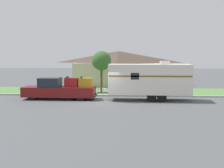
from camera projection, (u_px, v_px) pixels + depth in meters
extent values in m
plane|color=#515456|center=(104.00, 102.00, 26.13)|extent=(120.00, 120.00, 0.00)
cube|color=#ADADA8|center=(108.00, 95.00, 29.85)|extent=(80.00, 0.30, 0.14)
cube|color=#568442|center=(111.00, 91.00, 33.47)|extent=(80.00, 7.00, 0.03)
cube|color=beige|center=(119.00, 74.00, 40.36)|extent=(10.79, 6.70, 2.90)
pyramid|color=#4C3D33|center=(119.00, 57.00, 40.14)|extent=(11.66, 7.24, 1.48)
cube|color=#4C3828|center=(117.00, 79.00, 37.10)|extent=(1.00, 0.06, 2.10)
cylinder|color=black|center=(32.00, 95.00, 27.19)|extent=(0.91, 0.28, 0.91)
cylinder|color=black|center=(38.00, 93.00, 28.74)|extent=(0.91, 0.28, 0.91)
cylinder|color=black|center=(80.00, 96.00, 26.87)|extent=(0.91, 0.28, 0.91)
cylinder|color=black|center=(83.00, 93.00, 28.42)|extent=(0.91, 0.28, 0.91)
cube|color=maroon|center=(43.00, 91.00, 27.88)|extent=(3.51, 1.93, 0.87)
cube|color=#19232D|center=(50.00, 82.00, 27.75)|extent=(1.83, 1.77, 0.81)
cube|color=maroon|center=(79.00, 92.00, 27.64)|extent=(2.88, 1.93, 0.87)
cube|color=#333333|center=(95.00, 95.00, 27.56)|extent=(0.12, 1.73, 0.20)
cube|color=maroon|center=(71.00, 82.00, 27.61)|extent=(1.15, 0.81, 0.80)
cube|color=black|center=(67.00, 77.00, 27.59)|extent=(0.10, 0.89, 0.08)
cube|color=olive|center=(86.00, 82.00, 27.51)|extent=(1.15, 0.81, 0.80)
cube|color=black|center=(81.00, 77.00, 27.49)|extent=(0.10, 0.89, 0.08)
cylinder|color=black|center=(152.00, 97.00, 26.22)|extent=(0.79, 0.22, 0.79)
cylinder|color=black|center=(150.00, 94.00, 28.15)|extent=(0.79, 0.22, 0.79)
cylinder|color=black|center=(162.00, 97.00, 26.16)|extent=(0.79, 0.22, 0.79)
cylinder|color=black|center=(160.00, 94.00, 28.08)|extent=(0.79, 0.22, 0.79)
cube|color=silver|center=(150.00, 79.00, 27.05)|extent=(7.08, 2.22, 2.58)
cube|color=brown|center=(150.00, 76.00, 25.92)|extent=(6.94, 0.01, 0.14)
cube|color=#383838|center=(103.00, 93.00, 27.48)|extent=(1.04, 0.12, 0.10)
cylinder|color=silver|center=(104.00, 90.00, 27.46)|extent=(0.28, 0.28, 0.36)
cube|color=silver|center=(165.00, 63.00, 26.82)|extent=(0.80, 0.68, 0.28)
cube|color=#19232D|center=(135.00, 76.00, 26.01)|extent=(0.70, 0.01, 0.56)
cylinder|color=brown|center=(135.00, 89.00, 30.73)|extent=(0.09, 0.09, 1.14)
cube|color=black|center=(135.00, 82.00, 30.66)|extent=(0.48, 0.20, 0.22)
cylinder|color=brown|center=(101.00, 80.00, 32.50)|extent=(0.24, 0.24, 2.57)
sphere|color=#38662D|center=(101.00, 61.00, 32.30)|extent=(2.01, 2.01, 2.01)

